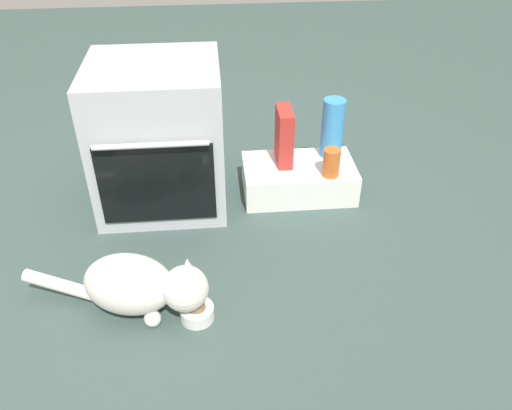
{
  "coord_description": "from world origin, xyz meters",
  "views": [
    {
      "loc": [
        0.27,
        -1.83,
        1.5
      ],
      "look_at": [
        0.43,
        -0.1,
        0.25
      ],
      "focal_mm": 36.47,
      "sensor_mm": 36.0,
      "label": 1
    }
  ],
  "objects_px": {
    "food_bowl": "(197,312)",
    "cereal_box": "(284,136)",
    "oven": "(159,136)",
    "pantry_cabinet": "(299,179)",
    "cat": "(140,285)",
    "sauce_jar": "(331,163)",
    "water_bottle": "(332,128)"
  },
  "relations": [
    {
      "from": "sauce_jar",
      "to": "cat",
      "type": "bearing_deg",
      "value": -143.01
    },
    {
      "from": "water_bottle",
      "to": "sauce_jar",
      "type": "height_order",
      "value": "water_bottle"
    },
    {
      "from": "oven",
      "to": "cereal_box",
      "type": "bearing_deg",
      "value": 2.49
    },
    {
      "from": "cat",
      "to": "sauce_jar",
      "type": "distance_m",
      "value": 1.07
    },
    {
      "from": "oven",
      "to": "pantry_cabinet",
      "type": "xyz_separation_m",
      "value": [
        0.67,
        -0.02,
        -0.26
      ]
    },
    {
      "from": "oven",
      "to": "cat",
      "type": "distance_m",
      "value": 0.8
    },
    {
      "from": "oven",
      "to": "water_bottle",
      "type": "height_order",
      "value": "oven"
    },
    {
      "from": "food_bowl",
      "to": "cereal_box",
      "type": "height_order",
      "value": "cereal_box"
    },
    {
      "from": "oven",
      "to": "water_bottle",
      "type": "relative_size",
      "value": 2.3
    },
    {
      "from": "pantry_cabinet",
      "to": "cat",
      "type": "xyz_separation_m",
      "value": [
        -0.72,
        -0.75,
        0.05
      ]
    },
    {
      "from": "food_bowl",
      "to": "cereal_box",
      "type": "bearing_deg",
      "value": 62.69
    },
    {
      "from": "food_bowl",
      "to": "sauce_jar",
      "type": "distance_m",
      "value": 0.97
    },
    {
      "from": "water_bottle",
      "to": "cereal_box",
      "type": "bearing_deg",
      "value": -169.91
    },
    {
      "from": "pantry_cabinet",
      "to": "water_bottle",
      "type": "height_order",
      "value": "water_bottle"
    },
    {
      "from": "cat",
      "to": "water_bottle",
      "type": "height_order",
      "value": "water_bottle"
    },
    {
      "from": "food_bowl",
      "to": "cat",
      "type": "xyz_separation_m",
      "value": [
        -0.2,
        0.06,
        0.1
      ]
    },
    {
      "from": "cat",
      "to": "cereal_box",
      "type": "relative_size",
      "value": 2.6
    },
    {
      "from": "oven",
      "to": "food_bowl",
      "type": "distance_m",
      "value": 0.9
    },
    {
      "from": "cat",
      "to": "water_bottle",
      "type": "xyz_separation_m",
      "value": [
        0.89,
        0.84,
        0.18
      ]
    },
    {
      "from": "food_bowl",
      "to": "sauce_jar",
      "type": "height_order",
      "value": "sauce_jar"
    },
    {
      "from": "pantry_cabinet",
      "to": "cat",
      "type": "relative_size",
      "value": 0.76
    },
    {
      "from": "water_bottle",
      "to": "sauce_jar",
      "type": "distance_m",
      "value": 0.22
    },
    {
      "from": "oven",
      "to": "pantry_cabinet",
      "type": "distance_m",
      "value": 0.72
    },
    {
      "from": "food_bowl",
      "to": "water_bottle",
      "type": "height_order",
      "value": "water_bottle"
    },
    {
      "from": "oven",
      "to": "cereal_box",
      "type": "height_order",
      "value": "oven"
    },
    {
      "from": "cat",
      "to": "water_bottle",
      "type": "bearing_deg",
      "value": 59.25
    },
    {
      "from": "oven",
      "to": "pantry_cabinet",
      "type": "relative_size",
      "value": 1.25
    },
    {
      "from": "oven",
      "to": "cat",
      "type": "bearing_deg",
      "value": -93.55
    },
    {
      "from": "pantry_cabinet",
      "to": "sauce_jar",
      "type": "distance_m",
      "value": 0.23
    },
    {
      "from": "sauce_jar",
      "to": "pantry_cabinet",
      "type": "bearing_deg",
      "value": 140.63
    },
    {
      "from": "food_bowl",
      "to": "cat",
      "type": "bearing_deg",
      "value": 163.92
    },
    {
      "from": "oven",
      "to": "food_bowl",
      "type": "height_order",
      "value": "oven"
    }
  ]
}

